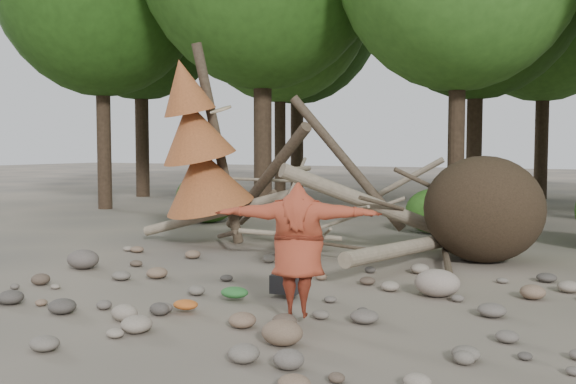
% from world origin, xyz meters
% --- Properties ---
extents(ground, '(120.00, 120.00, 0.00)m').
position_xyz_m(ground, '(0.00, 0.00, 0.00)').
color(ground, '#514C44').
rests_on(ground, ground).
extents(deadfall_pile, '(8.55, 5.24, 3.30)m').
position_xyz_m(deadfall_pile, '(2.02, 4.24, 0.95)').
color(deadfall_pile, '#332619').
rests_on(deadfall_pile, ground).
extents(dead_conifer, '(2.06, 2.16, 4.35)m').
position_xyz_m(dead_conifer, '(-3.12, 3.37, 2.11)').
color(dead_conifer, '#4C3F30').
rests_on(dead_conifer, ground).
extents(bush_left, '(1.80, 1.80, 1.44)m').
position_xyz_m(bush_left, '(-5.50, 7.20, 0.72)').
color(bush_left, '#265316').
rests_on(bush_left, ground).
extents(bush_mid, '(1.40, 1.40, 1.12)m').
position_xyz_m(bush_mid, '(0.80, 7.80, 0.56)').
color(bush_mid, '#33691E').
rests_on(bush_mid, ground).
extents(frisbee_thrower, '(2.08, 1.17, 2.58)m').
position_xyz_m(frisbee_thrower, '(1.36, -0.95, 0.90)').
color(frisbee_thrower, maroon).
rests_on(frisbee_thrower, ground).
extents(backpack, '(0.42, 0.31, 0.26)m').
position_xyz_m(backpack, '(0.61, 0.16, 0.13)').
color(backpack, black).
rests_on(backpack, ground).
extents(cloth_green, '(0.40, 0.33, 0.15)m').
position_xyz_m(cloth_green, '(0.10, -0.39, 0.07)').
color(cloth_green, '#27622A').
rests_on(cloth_green, ground).
extents(cloth_orange, '(0.34, 0.28, 0.12)m').
position_xyz_m(cloth_orange, '(-0.13, -1.21, 0.06)').
color(cloth_orange, '#B0541E').
rests_on(cloth_orange, ground).
extents(boulder_front_right, '(0.46, 0.41, 0.28)m').
position_xyz_m(boulder_front_right, '(1.60, -1.83, 0.14)').
color(boulder_front_right, brown).
rests_on(boulder_front_right, ground).
extents(boulder_mid_right, '(0.65, 0.59, 0.39)m').
position_xyz_m(boulder_mid_right, '(2.53, 1.18, 0.20)').
color(boulder_mid_right, gray).
rests_on(boulder_mid_right, ground).
extents(boulder_mid_left, '(0.57, 0.51, 0.34)m').
position_xyz_m(boulder_mid_left, '(-3.52, 0.42, 0.17)').
color(boulder_mid_left, '#5B534D').
rests_on(boulder_mid_left, ground).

